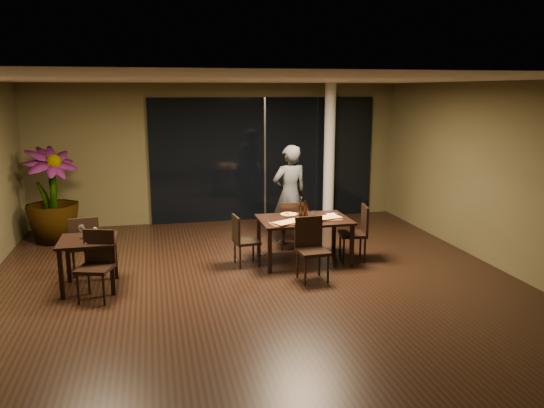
{
  "coord_description": "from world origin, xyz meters",
  "views": [
    {
      "loc": [
        -1.44,
        -7.47,
        2.87
      ],
      "look_at": [
        0.42,
        0.69,
        1.05
      ],
      "focal_mm": 35.0,
      "sensor_mm": 36.0,
      "label": 1
    }
  ],
  "objects_px": {
    "main_table": "(304,223)",
    "chair_side_far": "(85,243)",
    "side_table": "(88,248)",
    "chair_side_near": "(97,261)",
    "diner": "(290,195)",
    "chair_main_left": "(242,238)",
    "bottle_b": "(307,211)",
    "bottle_c": "(305,209)",
    "chair_main_near": "(311,245)",
    "potted_plant": "(52,195)",
    "chair_main_far": "(291,223)",
    "chair_main_right": "(358,230)",
    "bottle_a": "(301,209)"
  },
  "relations": [
    {
      "from": "chair_main_right",
      "to": "main_table",
      "type": "bearing_deg",
      "value": -85.05
    },
    {
      "from": "chair_main_near",
      "to": "chair_main_right",
      "type": "distance_m",
      "value": 1.28
    },
    {
      "from": "chair_side_far",
      "to": "diner",
      "type": "bearing_deg",
      "value": -171.62
    },
    {
      "from": "chair_main_left",
      "to": "bottle_b",
      "type": "bearing_deg",
      "value": -96.13
    },
    {
      "from": "side_table",
      "to": "chair_main_left",
      "type": "height_order",
      "value": "chair_main_left"
    },
    {
      "from": "chair_main_left",
      "to": "bottle_c",
      "type": "distance_m",
      "value": 1.17
    },
    {
      "from": "diner",
      "to": "potted_plant",
      "type": "distance_m",
      "value": 4.51
    },
    {
      "from": "chair_main_far",
      "to": "bottle_c",
      "type": "xyz_separation_m",
      "value": [
        0.07,
        -0.62,
        0.39
      ]
    },
    {
      "from": "chair_main_left",
      "to": "diner",
      "type": "distance_m",
      "value": 1.63
    },
    {
      "from": "main_table",
      "to": "chair_side_near",
      "type": "distance_m",
      "value": 3.37
    },
    {
      "from": "side_table",
      "to": "diner",
      "type": "relative_size",
      "value": 0.43
    },
    {
      "from": "chair_main_right",
      "to": "bottle_b",
      "type": "xyz_separation_m",
      "value": [
        -0.88,
        0.12,
        0.35
      ]
    },
    {
      "from": "diner",
      "to": "chair_side_far",
      "type": "bearing_deg",
      "value": 4.86
    },
    {
      "from": "chair_main_far",
      "to": "bottle_c",
      "type": "height_order",
      "value": "bottle_c"
    },
    {
      "from": "chair_main_right",
      "to": "potted_plant",
      "type": "distance_m",
      "value": 5.76
    },
    {
      "from": "chair_side_far",
      "to": "bottle_a",
      "type": "height_order",
      "value": "bottle_a"
    },
    {
      "from": "chair_main_far",
      "to": "chair_side_near",
      "type": "bearing_deg",
      "value": 38.82
    },
    {
      "from": "potted_plant",
      "to": "chair_main_near",
      "type": "bearing_deg",
      "value": -35.99
    },
    {
      "from": "main_table",
      "to": "diner",
      "type": "distance_m",
      "value": 1.17
    },
    {
      "from": "chair_side_near",
      "to": "bottle_c",
      "type": "relative_size",
      "value": 3.35
    },
    {
      "from": "chair_side_far",
      "to": "bottle_c",
      "type": "distance_m",
      "value": 3.58
    },
    {
      "from": "main_table",
      "to": "chair_main_right",
      "type": "bearing_deg",
      "value": -5.48
    },
    {
      "from": "chair_side_far",
      "to": "main_table",
      "type": "bearing_deg",
      "value": 170.48
    },
    {
      "from": "chair_side_near",
      "to": "diner",
      "type": "xyz_separation_m",
      "value": [
        3.3,
        2.03,
        0.4
      ]
    },
    {
      "from": "bottle_c",
      "to": "chair_main_near",
      "type": "bearing_deg",
      "value": -100.33
    },
    {
      "from": "chair_main_near",
      "to": "chair_main_left",
      "type": "xyz_separation_m",
      "value": [
        -0.92,
        0.83,
        -0.06
      ]
    },
    {
      "from": "bottle_c",
      "to": "chair_side_far",
      "type": "bearing_deg",
      "value": 179.73
    },
    {
      "from": "diner",
      "to": "potted_plant",
      "type": "bearing_deg",
      "value": -25.37
    },
    {
      "from": "bottle_b",
      "to": "chair_side_near",
      "type": "bearing_deg",
      "value": -164.45
    },
    {
      "from": "potted_plant",
      "to": "bottle_b",
      "type": "xyz_separation_m",
      "value": [
        4.37,
        -2.21,
        -0.03
      ]
    },
    {
      "from": "bottle_b",
      "to": "main_table",
      "type": "bearing_deg",
      "value": -151.23
    },
    {
      "from": "bottle_c",
      "to": "side_table",
      "type": "bearing_deg",
      "value": -170.25
    },
    {
      "from": "chair_main_far",
      "to": "diner",
      "type": "xyz_separation_m",
      "value": [
        0.08,
        0.43,
        0.43
      ]
    },
    {
      "from": "main_table",
      "to": "side_table",
      "type": "height_order",
      "value": "same"
    },
    {
      "from": "main_table",
      "to": "chair_side_far",
      "type": "relative_size",
      "value": 1.57
    },
    {
      "from": "chair_side_near",
      "to": "bottle_c",
      "type": "distance_m",
      "value": 3.45
    },
    {
      "from": "side_table",
      "to": "chair_main_near",
      "type": "distance_m",
      "value": 3.29
    },
    {
      "from": "chair_side_near",
      "to": "potted_plant",
      "type": "bearing_deg",
      "value": 126.37
    },
    {
      "from": "main_table",
      "to": "potted_plant",
      "type": "bearing_deg",
      "value": 152.62
    },
    {
      "from": "main_table",
      "to": "chair_side_far",
      "type": "height_order",
      "value": "chair_side_far"
    },
    {
      "from": "bottle_b",
      "to": "bottle_c",
      "type": "bearing_deg",
      "value": 99.78
    },
    {
      "from": "side_table",
      "to": "chair_main_far",
      "type": "height_order",
      "value": "chair_main_far"
    },
    {
      "from": "chair_main_left",
      "to": "chair_side_far",
      "type": "distance_m",
      "value": 2.47
    },
    {
      "from": "chair_main_far",
      "to": "chair_side_far",
      "type": "height_order",
      "value": "chair_side_far"
    },
    {
      "from": "main_table",
      "to": "chair_side_far",
      "type": "xyz_separation_m",
      "value": [
        -3.52,
        0.11,
        -0.14
      ]
    },
    {
      "from": "side_table",
      "to": "chair_side_near",
      "type": "distance_m",
      "value": 0.43
    },
    {
      "from": "chair_side_far",
      "to": "bottle_b",
      "type": "bearing_deg",
      "value": 170.95
    },
    {
      "from": "chair_side_near",
      "to": "diner",
      "type": "relative_size",
      "value": 0.51
    },
    {
      "from": "potted_plant",
      "to": "chair_main_far",
      "type": "bearing_deg",
      "value": -19.54
    },
    {
      "from": "chair_main_far",
      "to": "chair_main_right",
      "type": "xyz_separation_m",
      "value": [
        0.96,
        -0.8,
        0.03
      ]
    }
  ]
}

